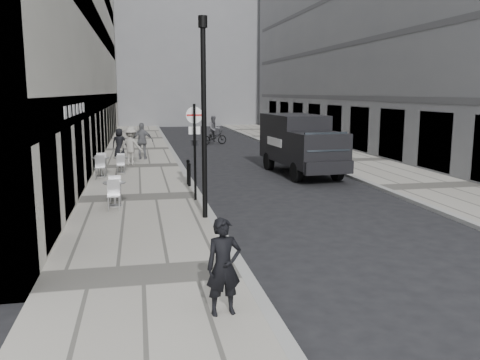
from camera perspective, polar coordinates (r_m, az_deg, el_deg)
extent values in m
plane|color=black|center=(8.18, 4.27, -16.80)|extent=(120.00, 120.00, 0.00)
cube|color=#9D988D|center=(25.29, -11.22, 1.46)|extent=(4.00, 60.00, 0.12)
cube|color=#9D988D|center=(27.58, 12.28, 2.11)|extent=(4.00, 60.00, 0.12)
cube|color=slate|center=(63.55, -8.46, 16.37)|extent=(24.00, 16.00, 22.00)
imported|color=black|center=(8.22, -1.85, -9.70)|extent=(0.62, 0.44, 1.59)
cylinder|color=black|center=(16.75, -5.09, 3.09)|extent=(0.08, 0.08, 3.17)
cylinder|color=white|center=(16.65, -5.16, 7.27)|extent=(0.54, 0.04, 0.54)
cube|color=#B21414|center=(16.63, -5.15, 7.27)|extent=(0.50, 0.02, 0.05)
cube|color=white|center=(16.71, -5.14, 5.57)|extent=(0.38, 0.03, 0.25)
cylinder|color=black|center=(14.23, -4.06, 6.35)|extent=(0.14, 0.14, 5.37)
cylinder|color=black|center=(14.33, -4.20, 17.31)|extent=(0.25, 0.25, 0.31)
cylinder|color=black|center=(19.79, -5.83, 0.81)|extent=(0.12, 0.12, 0.91)
cylinder|color=black|center=(19.41, -5.71, 0.52)|extent=(0.11, 0.11, 0.83)
cylinder|color=black|center=(20.95, 6.36, 0.86)|extent=(0.35, 0.85, 0.83)
cylinder|color=black|center=(21.69, 10.85, 1.05)|extent=(0.35, 0.85, 0.83)
cylinder|color=black|center=(24.23, 3.25, 2.12)|extent=(0.35, 0.85, 0.83)
cylinder|color=black|center=(24.87, 7.25, 2.26)|extent=(0.35, 0.85, 0.83)
cube|color=black|center=(23.63, 6.04, 4.81)|extent=(2.34, 3.88, 2.08)
cube|color=black|center=(21.09, 8.82, 3.29)|extent=(2.21, 2.02, 1.46)
cube|color=#1E2328|center=(20.34, 9.75, 4.21)|extent=(1.84, 0.49, 0.77)
imported|color=black|center=(36.04, -2.92, 4.78)|extent=(1.98, 1.14, 0.98)
imported|color=#555459|center=(35.99, -2.93, 5.73)|extent=(1.06, 0.92, 1.85)
imported|color=slate|center=(27.60, -10.90, 4.32)|extent=(1.19, 0.63, 1.94)
imported|color=gray|center=(25.45, -12.14, 3.75)|extent=(1.40, 1.14, 1.88)
imported|color=black|center=(28.39, -13.38, 4.05)|extent=(0.87, 0.65, 1.62)
cylinder|color=#ADACAF|center=(22.39, -15.29, 0.42)|extent=(0.47, 0.47, 0.03)
cylinder|color=#ADACAF|center=(22.33, -15.33, 1.41)|extent=(0.06, 0.06, 0.79)
cylinder|color=#ADACAF|center=(22.28, -15.38, 2.41)|extent=(0.74, 0.74, 0.03)
cylinder|color=silver|center=(16.50, -13.86, -2.80)|extent=(0.44, 0.44, 0.03)
cylinder|color=silver|center=(16.43, -13.91, -1.56)|extent=(0.06, 0.06, 0.74)
cylinder|color=silver|center=(16.36, -13.96, -0.29)|extent=(0.70, 0.70, 0.03)
cylinder|color=#ADADB0|center=(23.25, -13.17, 0.85)|extent=(0.40, 0.40, 0.03)
cylinder|color=#ADADB0|center=(23.21, -13.21, 1.66)|extent=(0.05, 0.05, 0.67)
cylinder|color=#ADADB0|center=(23.16, -13.24, 2.48)|extent=(0.63, 0.63, 0.03)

